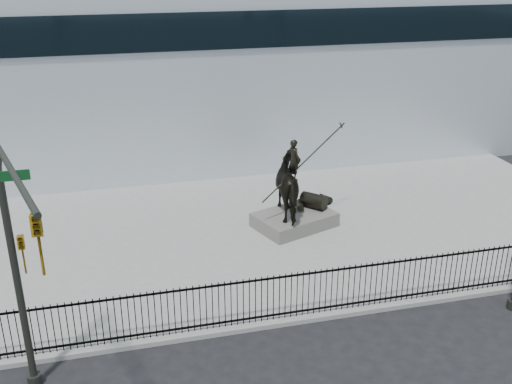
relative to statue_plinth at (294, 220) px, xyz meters
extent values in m
plane|color=black|center=(-2.15, -7.17, -0.43)|extent=(120.00, 120.00, 0.00)
cube|color=gray|center=(-2.15, -0.17, -0.35)|extent=(30.00, 12.00, 0.15)
cube|color=silver|center=(-2.15, 12.83, 4.07)|extent=(44.00, 14.00, 9.00)
cube|color=black|center=(-2.15, -5.92, -0.13)|extent=(22.00, 0.05, 0.05)
cube|color=black|center=(-2.15, -5.92, 1.12)|extent=(22.00, 0.05, 0.05)
cube|color=black|center=(-2.15, -5.92, 0.47)|extent=(22.00, 0.03, 1.50)
cube|color=#605D58|center=(0.00, 0.00, 0.00)|extent=(3.45, 2.90, 0.55)
imported|color=black|center=(0.00, 0.00, 1.44)|extent=(2.66, 2.86, 2.34)
imported|color=black|center=(-0.09, -0.03, 2.51)|extent=(0.55, 0.67, 1.58)
cylinder|color=black|center=(0.30, 0.11, 2.27)|extent=(3.55, 1.34, 2.38)
cylinder|color=#282A24|center=(-9.15, -6.97, -0.28)|extent=(0.36, 0.36, 0.30)
cylinder|color=#282A24|center=(-9.15, -6.97, 3.07)|extent=(0.18, 0.18, 7.00)
cylinder|color=#282A24|center=(-8.55, -9.10, 6.17)|extent=(1.47, 4.84, 0.12)
imported|color=#AA7B12|center=(-7.95, -11.22, 5.54)|extent=(0.18, 0.22, 1.10)
imported|color=#AA7B12|center=(-8.93, -6.97, 3.27)|extent=(0.16, 0.20, 1.00)
cube|color=#0C3F19|center=(-8.79, -8.17, 5.67)|extent=(0.90, 0.03, 0.22)
camera|label=1|loc=(-6.71, -20.25, 9.94)|focal=42.00mm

